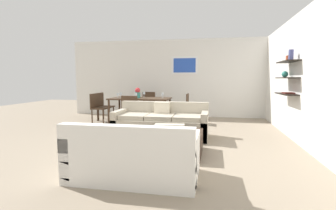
{
  "coord_description": "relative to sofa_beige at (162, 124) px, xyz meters",
  "views": [
    {
      "loc": [
        1.31,
        -5.14,
        1.33
      ],
      "look_at": [
        0.3,
        0.2,
        0.75
      ],
      "focal_mm": 26.31,
      "sensor_mm": 36.0,
      "label": 1
    }
  ],
  "objects": [
    {
      "name": "ground_plane",
      "position": [
        -0.13,
        -0.34,
        -0.29
      ],
      "size": [
        18.0,
        18.0,
        0.0
      ],
      "primitive_type": "plane",
      "color": "gray"
    },
    {
      "name": "centerpiece_vase",
      "position": [
        -1.12,
        1.74,
        0.61
      ],
      "size": [
        0.16,
        0.16,
        0.31
      ],
      "color": "teal",
      "rests_on": "dining_table"
    },
    {
      "name": "dining_table",
      "position": [
        -1.03,
        1.72,
        0.39
      ],
      "size": [
        1.81,
        0.95,
        0.75
      ],
      "color": "#422D1E",
      "rests_on": "ground"
    },
    {
      "name": "dining_chair_right_far",
      "position": [
        0.27,
        1.94,
        0.21
      ],
      "size": [
        0.44,
        0.44,
        0.88
      ],
      "color": "#422D1E",
      "rests_on": "ground"
    },
    {
      "name": "dining_chair_head",
      "position": [
        -1.03,
        2.6,
        0.21
      ],
      "size": [
        0.44,
        0.44,
        0.88
      ],
      "color": "#422D1E",
      "rests_on": "ground"
    },
    {
      "name": "candle_jar",
      "position": [
        0.66,
        -1.1,
        0.12
      ],
      "size": [
        0.08,
        0.08,
        0.06
      ],
      "primitive_type": "cylinder",
      "color": "silver",
      "rests_on": "coffee_table"
    },
    {
      "name": "wine_glass_left_far",
      "position": [
        -1.71,
        1.84,
        0.57
      ],
      "size": [
        0.08,
        0.08,
        0.16
      ],
      "color": "silver",
      "rests_on": "dining_table"
    },
    {
      "name": "decorative_bowl",
      "position": [
        0.39,
        -1.24,
        0.13
      ],
      "size": [
        0.38,
        0.38,
        0.08
      ],
      "color": "#19666B",
      "rests_on": "coffee_table"
    },
    {
      "name": "loveseat_white",
      "position": [
        0.16,
        -2.42,
        0.0
      ],
      "size": [
        1.68,
        0.9,
        0.78
      ],
      "color": "white",
      "rests_on": "ground"
    },
    {
      "name": "wine_glass_right_far",
      "position": [
        -0.36,
        1.84,
        0.57
      ],
      "size": [
        0.06,
        0.06,
        0.16
      ],
      "color": "silver",
      "rests_on": "dining_table"
    },
    {
      "name": "wine_glass_left_near",
      "position": [
        -1.71,
        1.61,
        0.56
      ],
      "size": [
        0.07,
        0.07,
        0.15
      ],
      "color": "silver",
      "rests_on": "dining_table"
    },
    {
      "name": "coffee_table",
      "position": [
        0.4,
        -1.23,
        -0.1
      ],
      "size": [
        1.18,
        0.95,
        0.38
      ],
      "color": "#38281E",
      "rests_on": "ground"
    },
    {
      "name": "dining_chair_left_far",
      "position": [
        -2.34,
        1.94,
        0.21
      ],
      "size": [
        0.44,
        0.44,
        0.88
      ],
      "color": "#422D1E",
      "rests_on": "ground"
    },
    {
      "name": "sofa_beige",
      "position": [
        0.0,
        0.0,
        0.0
      ],
      "size": [
        2.11,
        0.9,
        0.78
      ],
      "color": "#B2A893",
      "rests_on": "ground"
    },
    {
      "name": "dining_chair_left_near",
      "position": [
        -2.34,
        1.51,
        0.21
      ],
      "size": [
        0.44,
        0.44,
        0.88
      ],
      "color": "#422D1E",
      "rests_on": "ground"
    },
    {
      "name": "right_wall_shelf_unit",
      "position": [
        2.9,
        0.26,
        1.06
      ],
      "size": [
        0.34,
        8.2,
        2.7
      ],
      "color": "silver",
      "rests_on": "ground"
    },
    {
      "name": "dining_chair_foot",
      "position": [
        -1.03,
        0.84,
        0.21
      ],
      "size": [
        0.44,
        0.44,
        0.88
      ],
      "color": "#422D1E",
      "rests_on": "ground"
    },
    {
      "name": "wine_glass_foot",
      "position": [
        -1.03,
        1.31,
        0.58
      ],
      "size": [
        0.07,
        0.07,
        0.17
      ],
      "color": "silver",
      "rests_on": "dining_table"
    },
    {
      "name": "wine_glass_head",
      "position": [
        -1.03,
        2.14,
        0.58
      ],
      "size": [
        0.07,
        0.07,
        0.16
      ],
      "color": "silver",
      "rests_on": "dining_table"
    },
    {
      "name": "back_wall_unit",
      "position": [
        0.17,
        3.19,
        1.06
      ],
      "size": [
        8.4,
        0.09,
        2.7
      ],
      "color": "silver",
      "rests_on": "ground"
    }
  ]
}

